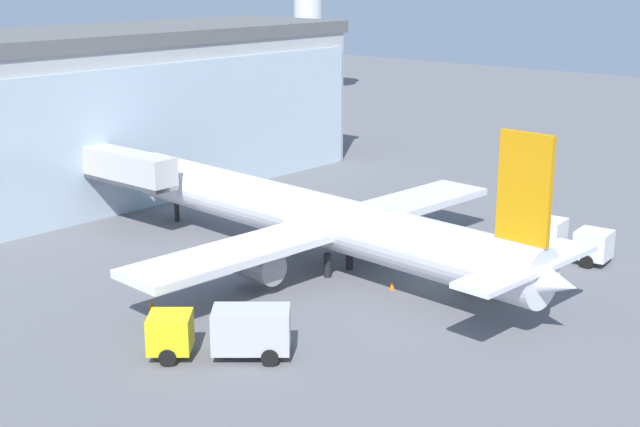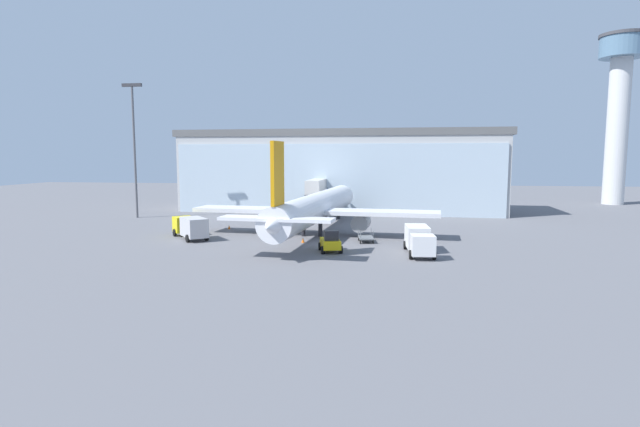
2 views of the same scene
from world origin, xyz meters
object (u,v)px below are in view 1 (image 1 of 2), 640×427
catering_truck (225,331)px  safety_cone_wingtip (151,304)px  fuel_truck (554,236)px  airplane (316,219)px  safety_cone_nose (392,286)px  jet_bridge (108,165)px  baggage_cart (435,251)px  pushback_tug (493,277)px

catering_truck → safety_cone_wingtip: (2.00, 8.33, -1.19)m
fuel_truck → safety_cone_wingtip: size_ratio=13.53×
airplane → safety_cone_nose: size_ratio=71.97×
airplane → safety_cone_nose: (-0.50, -6.64, -3.04)m
jet_bridge → fuel_truck: size_ratio=1.85×
baggage_cart → safety_cone_wingtip: size_ratio=5.46×
catering_truck → airplane: bearing=-107.8°
safety_cone_nose → safety_cone_wingtip: bearing=142.0°
fuel_truck → safety_cone_wingtip: (-24.42, 13.95, -1.19)m
baggage_cart → safety_cone_wingtip: bearing=59.1°
catering_truck → safety_cone_nose: 13.82m
fuel_truck → jet_bridge: bearing=-158.8°
jet_bridge → airplane: airplane is taller
baggage_cart → safety_cone_nose: size_ratio=5.46×
safety_cone_nose → pushback_tug: bearing=-53.4°
jet_bridge → fuel_truck: bearing=-154.1°
jet_bridge → safety_cone_wingtip: 19.84m
catering_truck → jet_bridge: bearing=-65.3°
jet_bridge → baggage_cart: (8.95, -24.44, -4.19)m
catering_truck → fuel_truck: (26.42, -5.62, 0.00)m
airplane → safety_cone_nose: bearing=-179.4°
airplane → safety_cone_wingtip: 12.87m
jet_bridge → safety_cone_nose: 26.26m
baggage_cart → safety_cone_wingtip: baggage_cart is taller
baggage_cart → pushback_tug: size_ratio=0.84×
catering_truck → safety_cone_nose: (13.74, -0.86, -1.19)m
catering_truck → fuel_truck: 27.02m
jet_bridge → catering_truck: bearing=155.0°
pushback_tug → catering_truck: bearing=56.4°
fuel_truck → safety_cone_nose: bearing=-114.9°
baggage_cart → safety_cone_wingtip: 20.37m
jet_bridge → pushback_tug: 31.59m
airplane → baggage_cart: airplane is taller
catering_truck → pushback_tug: size_ratio=1.97×
airplane → pushback_tug: size_ratio=11.13×
airplane → pushback_tug: (3.25, -11.69, -2.34)m
jet_bridge → airplane: size_ratio=0.35×
jet_bridge → fuel_truck: jet_bridge is taller
fuel_truck → pushback_tug: fuel_truck is taller
airplane → catering_truck: size_ratio=5.64×
jet_bridge → baggage_cart: 26.37m
fuel_truck → airplane: bearing=-137.4°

